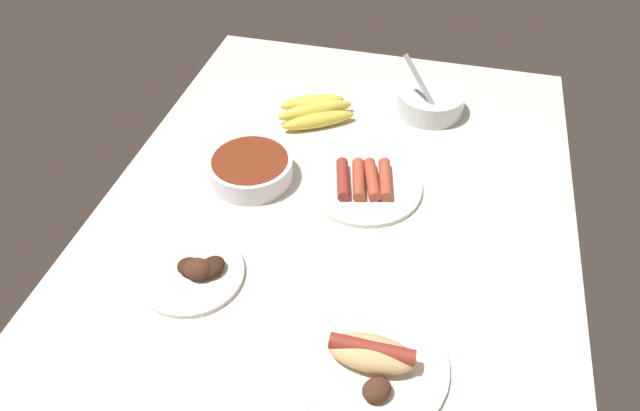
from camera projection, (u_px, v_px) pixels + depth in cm
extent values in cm
cube|color=silver|center=(336.00, 213.00, 109.64)|extent=(120.00, 90.00, 3.00)
cylinder|color=white|center=(365.00, 186.00, 112.32)|extent=(22.89, 22.89, 1.00)
cylinder|color=maroon|center=(345.00, 179.00, 111.11)|extent=(10.91, 4.93, 2.41)
cylinder|color=#AD472D|center=(359.00, 179.00, 111.12)|extent=(10.91, 4.62, 2.41)
cylinder|color=#AD472D|center=(372.00, 179.00, 111.13)|extent=(10.89, 5.27, 2.41)
cylinder|color=#AD472D|center=(385.00, 179.00, 111.14)|extent=(10.91, 4.50, 2.41)
ellipsoid|color=#E5D14C|center=(312.00, 103.00, 130.75)|extent=(9.64, 15.16, 3.83)
ellipsoid|color=#E5D14C|center=(315.00, 111.00, 128.33)|extent=(12.13, 16.69, 3.94)
ellipsoid|color=gold|center=(318.00, 120.00, 126.16)|extent=(11.70, 16.28, 3.35)
cylinder|color=white|center=(370.00, 363.00, 84.13)|extent=(23.55, 23.55, 1.00)
ellipsoid|color=tan|center=(371.00, 353.00, 82.24)|extent=(6.01, 13.29, 4.40)
cylinder|color=maroon|center=(372.00, 349.00, 81.39)|extent=(2.41, 12.62, 2.40)
ellipsoid|color=#472819|center=(377.00, 390.00, 79.03)|extent=(5.61, 5.68, 2.80)
cylinder|color=white|center=(251.00, 169.00, 113.13)|extent=(17.04, 17.04, 4.73)
cylinder|color=maroon|center=(250.00, 161.00, 111.76)|extent=(15.34, 15.34, 1.00)
cylinder|color=white|center=(192.00, 274.00, 96.31)|extent=(18.06, 18.06, 1.00)
ellipsoid|color=#472819|center=(197.00, 269.00, 94.41)|extent=(4.12, 5.13, 3.17)
ellipsoid|color=#381E14|center=(190.00, 267.00, 95.01)|extent=(4.10, 4.87, 2.73)
ellipsoid|color=#381E14|center=(212.00, 267.00, 95.32)|extent=(6.06, 5.52, 2.23)
cylinder|color=silver|center=(430.00, 101.00, 129.87)|extent=(15.62, 15.62, 5.22)
cylinder|color=beige|center=(430.00, 98.00, 129.14)|extent=(13.75, 13.75, 2.35)
cube|color=#B7B7BC|center=(423.00, 87.00, 123.69)|extent=(5.49, 10.54, 12.46)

